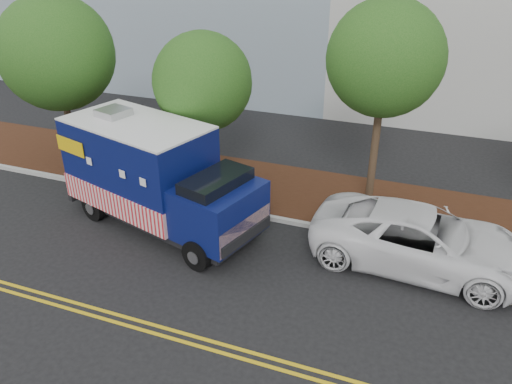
% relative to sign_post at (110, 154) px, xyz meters
% --- Properties ---
extents(ground, '(120.00, 120.00, 0.00)m').
position_rel_sign_post_xyz_m(ground, '(3.91, -1.97, -1.20)').
color(ground, black).
rests_on(ground, ground).
extents(curb, '(120.00, 0.18, 0.15)m').
position_rel_sign_post_xyz_m(curb, '(3.91, -0.57, -1.12)').
color(curb, '#9E9E99').
rests_on(curb, ground).
extents(mulch_strip, '(120.00, 4.00, 0.15)m').
position_rel_sign_post_xyz_m(mulch_strip, '(3.91, 1.53, -1.12)').
color(mulch_strip, '#311A0D').
rests_on(mulch_strip, ground).
extents(centerline_near, '(120.00, 0.10, 0.01)m').
position_rel_sign_post_xyz_m(centerline_near, '(3.91, -6.42, -1.19)').
color(centerline_near, gold).
rests_on(centerline_near, ground).
extents(centerline_far, '(120.00, 0.10, 0.01)m').
position_rel_sign_post_xyz_m(centerline_far, '(3.91, -6.67, -1.19)').
color(centerline_far, gold).
rests_on(centerline_far, ground).
extents(tree_a, '(4.32, 4.32, 6.80)m').
position_rel_sign_post_xyz_m(tree_a, '(-2.32, 0.74, 3.43)').
color(tree_a, '#38281C').
rests_on(tree_a, ground).
extents(tree_b, '(3.46, 3.46, 5.81)m').
position_rel_sign_post_xyz_m(tree_b, '(3.63, 0.91, 2.86)').
color(tree_b, '#38281C').
rests_on(tree_b, ground).
extents(tree_c, '(3.67, 3.67, 7.05)m').
position_rel_sign_post_xyz_m(tree_c, '(9.62, 1.58, 4.00)').
color(tree_c, '#38281C').
rests_on(tree_c, ground).
extents(sign_post, '(0.06, 0.06, 2.40)m').
position_rel_sign_post_xyz_m(sign_post, '(0.00, 0.00, 0.00)').
color(sign_post, '#473828').
rests_on(sign_post, ground).
extents(food_truck, '(7.32, 4.31, 3.64)m').
position_rel_sign_post_xyz_m(food_truck, '(3.18, -2.02, 0.45)').
color(food_truck, black).
rests_on(food_truck, ground).
extents(white_car, '(6.40, 3.25, 1.73)m').
position_rel_sign_post_xyz_m(white_car, '(11.56, -1.45, -0.33)').
color(white_car, white).
rests_on(white_car, ground).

